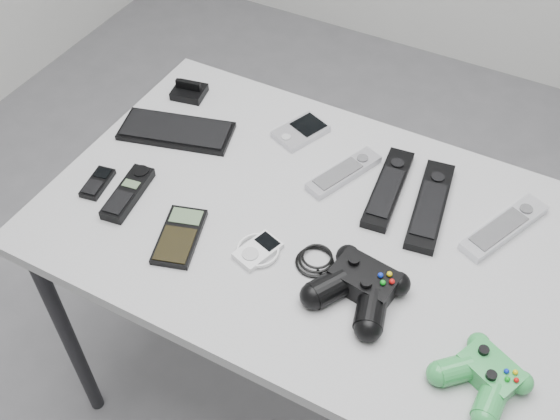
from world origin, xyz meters
The scene contains 15 objects.
floor centered at (0.00, 0.00, 0.00)m, with size 3.50×3.50×0.00m, color slate.
desk centered at (-0.04, -0.01, 0.66)m, with size 1.08×0.69×0.72m.
pda_keyboard centered at (-0.44, 0.08, 0.73)m, with size 0.25×0.11×0.02m, color black.
dock_bracket centered at (-0.49, 0.21, 0.74)m, with size 0.07×0.07×0.04m, color black.
pda centered at (-0.19, 0.21, 0.73)m, with size 0.07×0.12×0.02m, color #B3B1B9.
remote_silver_a centered at (-0.05, 0.14, 0.73)m, with size 0.05×0.18×0.02m, color #B3B1B9.
remote_black_a centered at (0.05, 0.14, 0.74)m, with size 0.05×0.23×0.02m, color black.
remote_black_b centered at (0.15, 0.13, 0.74)m, with size 0.06×0.24×0.02m, color black.
remote_silver_b centered at (0.29, 0.14, 0.73)m, with size 0.05×0.21×0.02m, color silver.
mobile_phone centered at (-0.49, -0.13, 0.73)m, with size 0.04×0.09×0.01m, color black.
cordless_handset centered at (-0.41, -0.13, 0.74)m, with size 0.05×0.15×0.02m, color black.
calculator centered at (-0.26, -0.17, 0.73)m, with size 0.07×0.15×0.01m, color black.
mp3_player centered at (-0.10, -0.13, 0.73)m, with size 0.08×0.09×0.02m, color silver.
controller_black centered at (0.10, -0.13, 0.75)m, with size 0.27×0.17×0.05m, color black, non-canonical shape.
controller_green centered at (0.35, -0.19, 0.75)m, with size 0.14×0.15×0.05m, color #268E44, non-canonical shape.
Camera 1 is at (0.30, -0.80, 1.70)m, focal length 42.00 mm.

